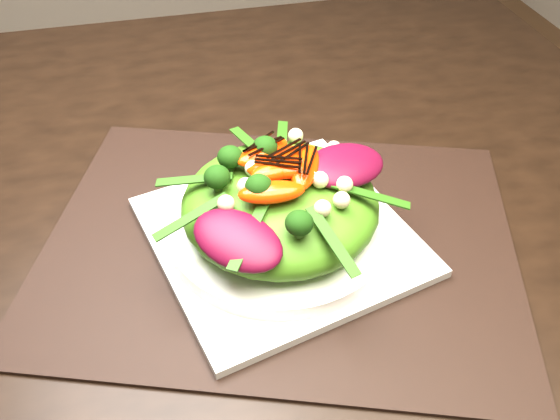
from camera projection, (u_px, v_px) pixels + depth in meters
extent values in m
cube|color=black|center=(65.00, 194.00, 0.74)|extent=(1.60, 0.90, 0.75)
cube|color=black|center=(280.00, 240.00, 0.65)|extent=(0.61, 0.53, 0.00)
cube|color=silver|center=(280.00, 236.00, 0.64)|extent=(0.31, 0.31, 0.01)
cylinder|color=white|center=(280.00, 226.00, 0.64)|extent=(0.31, 0.31, 0.02)
ellipsoid|color=#467916|center=(280.00, 204.00, 0.61)|extent=(0.24, 0.24, 0.07)
ellipsoid|color=#46071A|center=(345.00, 165.00, 0.60)|extent=(0.10, 0.08, 0.02)
ellipsoid|color=#FF2E04|center=(267.00, 165.00, 0.59)|extent=(0.07, 0.05, 0.02)
sphere|color=#0F3509|center=(227.00, 151.00, 0.61)|extent=(0.04, 0.04, 0.04)
sphere|color=#FDF7B2|center=(324.00, 185.00, 0.57)|extent=(0.02, 0.02, 0.02)
cube|color=black|center=(267.00, 158.00, 0.59)|extent=(0.04, 0.02, 0.00)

